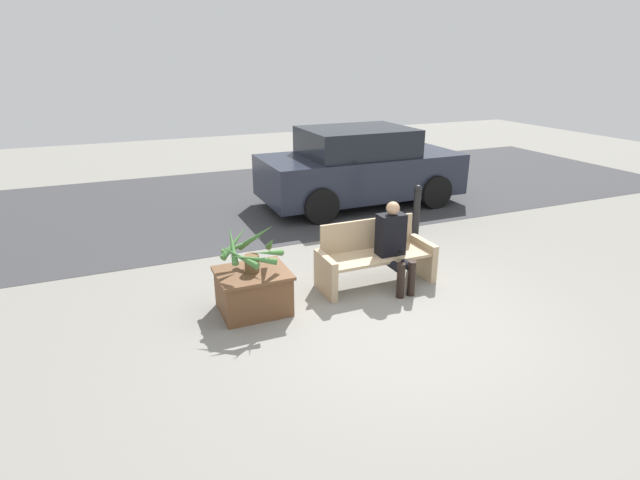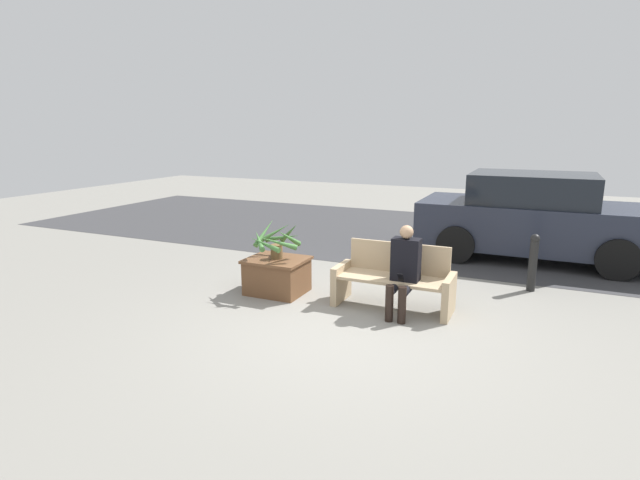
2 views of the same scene
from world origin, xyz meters
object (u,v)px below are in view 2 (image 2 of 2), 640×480
planter_box (277,274)px  bollard_post (533,261)px  bench (394,279)px  person_seated (404,268)px  parked_car (534,218)px  potted_plant (275,240)px

planter_box → bollard_post: (3.41, 1.64, 0.18)m
bench → bollard_post: bollard_post is taller
person_seated → bollard_post: (1.50, 1.71, -0.17)m
bench → parked_car: 3.92m
planter_box → parked_car: (3.34, 3.68, 0.49)m
person_seated → planter_box: 1.94m
person_seated → planter_box: bearing=178.0°
bollard_post → planter_box: bearing=-154.3°
bench → bollard_post: bearing=42.1°
potted_plant → parked_car: size_ratio=0.19×
potted_plant → parked_car: bearing=47.7°
bench → bollard_post: 2.26m
person_seated → potted_plant: 1.93m
potted_plant → planter_box: bearing=5.8°
bollard_post → parked_car: bearing=91.9°
planter_box → person_seated: bearing=-2.0°
bench → parked_car: bearing=65.7°
bench → bollard_post: size_ratio=1.83×
person_seated → bench: bearing=131.8°
person_seated → potted_plant: size_ratio=1.49×
potted_plant → parked_car: 4.98m
person_seated → parked_car: bearing=69.1°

